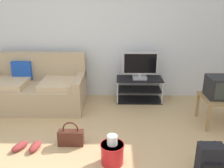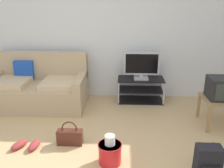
{
  "view_description": "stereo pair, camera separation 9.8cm",
  "coord_description": "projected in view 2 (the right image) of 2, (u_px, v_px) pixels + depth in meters",
  "views": [
    {
      "loc": [
        0.36,
        -2.26,
        1.89
      ],
      "look_at": [
        0.3,
        1.22,
        0.66
      ],
      "focal_mm": 38.48,
      "sensor_mm": 36.0,
      "label": 1
    },
    {
      "loc": [
        0.46,
        -2.25,
        1.89
      ],
      "look_at": [
        0.3,
        1.22,
        0.66
      ],
      "focal_mm": 38.48,
      "sensor_mm": 36.0,
      "label": 2
    }
  ],
  "objects": [
    {
      "name": "couch",
      "position": [
        38.0,
        88.0,
        4.47
      ],
      "size": [
        1.76,
        0.93,
        0.94
      ],
      "color": "tan",
      "rests_on": "ground_plane"
    },
    {
      "name": "side_table",
      "position": [
        221.0,
        103.0,
        3.71
      ],
      "size": [
        0.56,
        0.56,
        0.45
      ],
      "color": "#9E7A4C",
      "rests_on": "ground_plane"
    },
    {
      "name": "handbag",
      "position": [
        70.0,
        136.0,
        3.28
      ],
      "size": [
        0.35,
        0.13,
        0.35
      ],
      "rotation": [
        0.0,
        0.0,
        -0.34
      ],
      "color": "#4C2319",
      "rests_on": "ground_plane"
    },
    {
      "name": "tv_stand",
      "position": [
        140.0,
        90.0,
        4.68
      ],
      "size": [
        0.88,
        0.43,
        0.46
      ],
      "color": "black",
      "rests_on": "ground_plane"
    },
    {
      "name": "crt_tv",
      "position": [
        223.0,
        88.0,
        3.64
      ],
      "size": [
        0.44,
        0.38,
        0.33
      ],
      "color": "#232326",
      "rests_on": "side_table"
    },
    {
      "name": "cleaning_bucket",
      "position": [
        110.0,
        152.0,
        2.89
      ],
      "size": [
        0.29,
        0.29,
        0.38
      ],
      "color": "red",
      "rests_on": "ground_plane"
    },
    {
      "name": "flat_tv",
      "position": [
        141.0,
        66.0,
        4.49
      ],
      "size": [
        0.66,
        0.22,
        0.52
      ],
      "color": "#B2B2B7",
      "rests_on": "tv_stand"
    },
    {
      "name": "sneakers_pair",
      "position": [
        27.0,
        145.0,
        3.22
      ],
      "size": [
        0.4,
        0.28,
        0.09
      ],
      "color": "#993333",
      "rests_on": "ground_plane"
    },
    {
      "name": "wall_back",
      "position": [
        99.0,
        29.0,
        4.63
      ],
      "size": [
        9.0,
        0.1,
        2.7
      ],
      "primitive_type": "cube",
      "color": "silver",
      "rests_on": "ground_plane"
    },
    {
      "name": "backpack",
      "position": [
        208.0,
        162.0,
        2.67
      ],
      "size": [
        0.27,
        0.24,
        0.37
      ],
      "rotation": [
        0.0,
        0.0,
        -0.24
      ],
      "color": "black",
      "rests_on": "ground_plane"
    }
  ]
}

